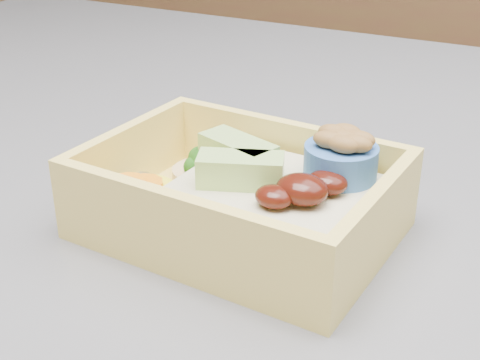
% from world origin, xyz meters
% --- Properties ---
extents(bento_box, '(0.18, 0.13, 0.06)m').
position_xyz_m(bento_box, '(0.01, -0.16, 0.94)').
color(bento_box, '#F8DB66').
rests_on(bento_box, island).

